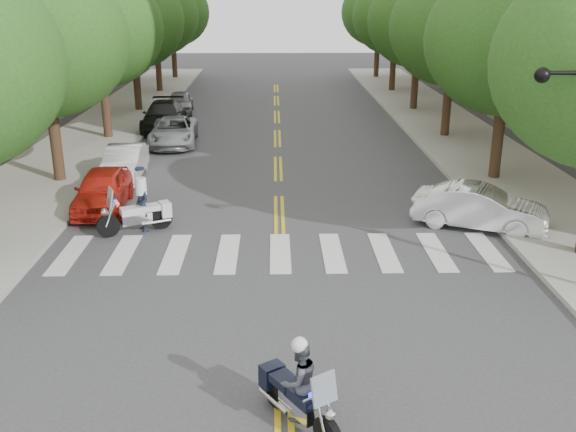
{
  "coord_description": "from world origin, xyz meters",
  "views": [
    {
      "loc": [
        -0.14,
        -11.04,
        7.37
      ],
      "look_at": [
        0.22,
        6.11,
        1.3
      ],
      "focal_mm": 40.0,
      "sensor_mm": 36.0,
      "label": 1
    }
  ],
  "objects_px": {
    "motorcycle_parked": "(141,215)",
    "motorcycle_police": "(298,386)",
    "officer_standing": "(142,205)",
    "convertible": "(480,208)"
  },
  "relations": [
    {
      "from": "motorcycle_parked",
      "to": "motorcycle_police",
      "type": "bearing_deg",
      "value": 179.49
    },
    {
      "from": "officer_standing",
      "to": "convertible",
      "type": "xyz_separation_m",
      "value": [
        10.89,
        0.0,
        -0.15
      ]
    },
    {
      "from": "motorcycle_police",
      "to": "convertible",
      "type": "relative_size",
      "value": 0.46
    },
    {
      "from": "motorcycle_parked",
      "to": "officer_standing",
      "type": "distance_m",
      "value": 0.32
    },
    {
      "from": "motorcycle_police",
      "to": "motorcycle_parked",
      "type": "height_order",
      "value": "motorcycle_police"
    },
    {
      "from": "motorcycle_police",
      "to": "officer_standing",
      "type": "xyz_separation_m",
      "value": [
        -4.62,
        9.93,
        0.05
      ]
    },
    {
      "from": "motorcycle_police",
      "to": "motorcycle_parked",
      "type": "xyz_separation_m",
      "value": [
        -4.66,
        9.84,
        -0.25
      ]
    },
    {
      "from": "convertible",
      "to": "motorcycle_police",
      "type": "bearing_deg",
      "value": 172.17
    },
    {
      "from": "officer_standing",
      "to": "convertible",
      "type": "relative_size",
      "value": 0.4
    },
    {
      "from": "convertible",
      "to": "motorcycle_parked",
      "type": "bearing_deg",
      "value": 114.92
    }
  ]
}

